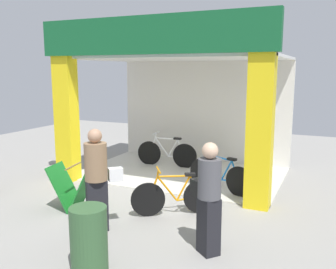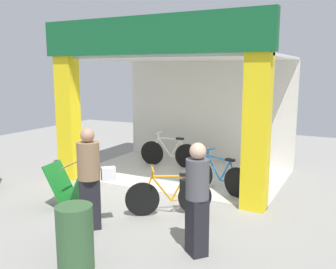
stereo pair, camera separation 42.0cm
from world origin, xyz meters
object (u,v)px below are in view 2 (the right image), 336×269
at_px(pedestrian_2, 90,177).
at_px(sandwich_board_sign, 71,186).
at_px(pedestrian_1, 197,197).
at_px(bicycle_parked_0, 169,196).
at_px(bicycle_inside_0, 219,176).
at_px(trash_bin, 75,238).
at_px(bicycle_inside_1, 169,153).

bearing_deg(pedestrian_2, sandwich_board_sign, 147.89).
bearing_deg(pedestrian_1, bicycle_parked_0, 131.75).
bearing_deg(sandwich_board_sign, bicycle_inside_0, 43.72).
bearing_deg(pedestrian_2, trash_bin, -60.22).
height_order(bicycle_inside_1, sandwich_board_sign, bicycle_inside_1).
relative_size(bicycle_parked_0, pedestrian_1, 0.82).
bearing_deg(pedestrian_2, pedestrian_1, -0.09).
bearing_deg(trash_bin, bicycle_inside_0, 80.90).
relative_size(bicycle_inside_0, pedestrian_1, 0.96).
bearing_deg(pedestrian_1, pedestrian_2, 179.91).
height_order(bicycle_inside_0, pedestrian_2, pedestrian_2).
xyz_separation_m(bicycle_inside_1, trash_bin, (1.34, -5.41, 0.07)).
relative_size(bicycle_inside_0, bicycle_inside_1, 0.92).
xyz_separation_m(sandwich_board_sign, trash_bin, (1.63, -1.75, 0.01)).
bearing_deg(trash_bin, bicycle_inside_1, 103.94).
bearing_deg(bicycle_inside_1, bicycle_inside_0, -37.32).
relative_size(sandwich_board_sign, trash_bin, 1.08).
bearing_deg(pedestrian_2, bicycle_inside_0, 65.23).
bearing_deg(bicycle_parked_0, trash_bin, -96.09).
bearing_deg(pedestrian_2, bicycle_inside_1, 99.18).
bearing_deg(bicycle_parked_0, pedestrian_2, -128.04).
distance_m(bicycle_inside_0, pedestrian_1, 2.89).
distance_m(bicycle_inside_1, trash_bin, 5.57).
distance_m(bicycle_inside_0, bicycle_inside_1, 2.48).
distance_m(sandwich_board_sign, pedestrian_2, 1.25).
distance_m(sandwich_board_sign, trash_bin, 2.39).
relative_size(bicycle_parked_0, sandwich_board_sign, 1.41).
height_order(pedestrian_1, trash_bin, pedestrian_1).
bearing_deg(bicycle_parked_0, pedestrian_1, -48.25).
height_order(bicycle_inside_0, sandwich_board_sign, bicycle_inside_0).
xyz_separation_m(bicycle_inside_0, pedestrian_1, (0.64, -2.77, 0.49)).
distance_m(bicycle_inside_1, pedestrian_2, 4.36).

